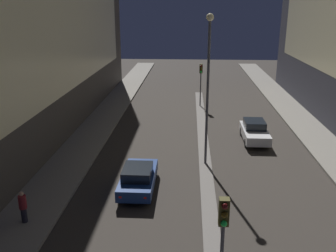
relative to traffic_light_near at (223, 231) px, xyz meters
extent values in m
cube|color=#66605B|center=(0.00, 14.94, -3.17)|extent=(0.81, 36.38, 0.10)
cube|color=#3D3814|center=(0.00, 0.03, 0.67)|extent=(0.32, 0.28, 0.90)
sphere|color=#4C0F0F|center=(0.00, -0.15, 0.97)|extent=(0.20, 0.20, 0.20)
sphere|color=#4C380A|center=(0.00, -0.15, 0.67)|extent=(0.20, 0.20, 0.20)
sphere|color=#1EEA4C|center=(0.00, -0.15, 0.37)|extent=(0.20, 0.20, 0.20)
cylinder|color=#4C4C51|center=(0.00, 27.05, -1.45)|extent=(0.12, 0.12, 3.34)
cube|color=#3D3814|center=(0.00, 27.05, 0.67)|extent=(0.32, 0.28, 0.90)
sphere|color=#4C0F0F|center=(0.00, 26.87, 0.97)|extent=(0.20, 0.20, 0.20)
sphere|color=#4C380A|center=(0.00, 26.87, 0.67)|extent=(0.20, 0.20, 0.20)
sphere|color=#1EEA4C|center=(0.00, 26.87, 0.37)|extent=(0.20, 0.20, 0.20)
cylinder|color=#4C4C51|center=(0.00, 12.43, 1.38)|extent=(0.16, 0.16, 8.99)
sphere|color=#F9EAB2|center=(0.00, 12.43, 6.01)|extent=(0.45, 0.45, 0.45)
cube|color=navy|center=(-3.87, 8.73, -2.59)|extent=(1.81, 4.35, 0.63)
cube|color=black|center=(-3.87, 8.41, -2.00)|extent=(1.54, 1.96, 0.54)
cube|color=red|center=(-4.51, 6.56, -2.56)|extent=(0.14, 0.04, 0.10)
cube|color=red|center=(-3.24, 6.56, -2.56)|extent=(0.14, 0.04, 0.10)
cylinder|color=black|center=(-4.67, 10.08, -2.90)|extent=(0.22, 0.64, 0.64)
cylinder|color=black|center=(-3.08, 10.08, -2.90)|extent=(0.22, 0.64, 0.64)
cylinder|color=black|center=(-4.67, 7.39, -2.90)|extent=(0.22, 0.64, 0.64)
cylinder|color=black|center=(-3.08, 7.39, -2.90)|extent=(0.22, 0.64, 0.64)
cube|color=silver|center=(3.87, 17.00, -2.57)|extent=(1.77, 4.24, 0.66)
cube|color=black|center=(3.87, 17.32, -1.95)|extent=(1.51, 1.91, 0.58)
cube|color=red|center=(3.25, 19.12, -2.54)|extent=(0.14, 0.04, 0.10)
cube|color=red|center=(4.49, 19.12, -2.54)|extent=(0.14, 0.04, 0.10)
cylinder|color=black|center=(3.10, 18.32, -2.90)|extent=(0.22, 0.64, 0.64)
cylinder|color=black|center=(4.65, 18.32, -2.90)|extent=(0.22, 0.64, 0.64)
cylinder|color=black|center=(3.10, 15.69, -2.90)|extent=(0.22, 0.64, 0.64)
cylinder|color=black|center=(4.65, 15.69, -2.90)|extent=(0.22, 0.64, 0.64)
cylinder|color=black|center=(-8.74, 4.83, -2.68)|extent=(0.27, 0.27, 0.72)
cylinder|color=maroon|center=(-8.74, 4.83, -2.00)|extent=(0.36, 0.36, 0.64)
sphere|color=tan|center=(-8.74, 4.83, -1.57)|extent=(0.21, 0.21, 0.21)
camera|label=1|loc=(-1.12, -10.10, 6.68)|focal=40.00mm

